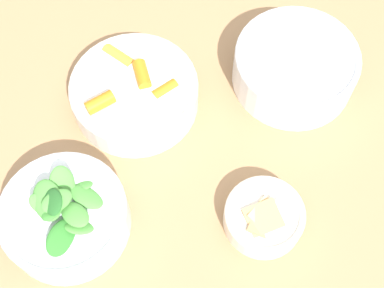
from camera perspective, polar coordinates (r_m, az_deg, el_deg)
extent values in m
plane|color=brown|center=(1.53, 2.75, -11.53)|extent=(10.00, 10.00, 0.00)
cube|color=#99724C|center=(0.86, 4.82, 1.26)|extent=(1.30, 0.97, 0.03)
cube|color=olive|center=(1.51, -17.35, 11.98)|extent=(0.06, 0.06, 0.71)
cylinder|color=silver|center=(0.85, -6.10, 5.28)|extent=(0.20, 0.20, 0.05)
torus|color=silver|center=(0.83, -6.27, 6.20)|extent=(0.20, 0.20, 0.01)
cylinder|color=orange|center=(0.83, -2.87, 5.66)|extent=(0.04, 0.05, 0.02)
cylinder|color=orange|center=(0.86, -4.57, 8.89)|extent=(0.04, 0.06, 0.02)
cylinder|color=orange|center=(0.87, -7.82, 9.09)|extent=(0.06, 0.05, 0.02)
cylinder|color=orange|center=(0.83, -5.36, 7.40)|extent=(0.04, 0.05, 0.02)
cylinder|color=orange|center=(0.81, -9.78, 4.38)|extent=(0.05, 0.05, 0.02)
cylinder|color=silver|center=(0.77, -13.30, -7.68)|extent=(0.18, 0.18, 0.06)
torus|color=silver|center=(0.75, -13.76, -6.95)|extent=(0.18, 0.18, 0.01)
ellipsoid|color=#4C933D|center=(0.74, -15.62, -6.22)|extent=(0.04, 0.04, 0.03)
ellipsoid|color=#4C933D|center=(0.76, -11.74, -4.11)|extent=(0.05, 0.04, 0.04)
ellipsoid|color=#4C933D|center=(0.72, -12.36, -7.36)|extent=(0.06, 0.05, 0.02)
ellipsoid|color=#4C933D|center=(0.73, -11.91, -8.68)|extent=(0.05, 0.04, 0.03)
ellipsoid|color=#4C933D|center=(0.73, -15.15, -5.80)|extent=(0.06, 0.07, 0.02)
ellipsoid|color=#4C933D|center=(0.74, -13.67, -4.27)|extent=(0.05, 0.06, 0.05)
ellipsoid|color=#2D7028|center=(0.73, -13.75, -9.65)|extent=(0.05, 0.06, 0.03)
ellipsoid|color=#235B23|center=(0.72, -14.60, -6.00)|extent=(0.04, 0.05, 0.02)
ellipsoid|color=#4C933D|center=(0.72, -14.23, -5.90)|extent=(0.05, 0.05, 0.02)
ellipsoid|color=#4C933D|center=(0.74, -11.21, -5.52)|extent=(0.06, 0.05, 0.03)
ellipsoid|color=#3D8433|center=(0.72, -14.54, -6.70)|extent=(0.04, 0.05, 0.02)
cylinder|color=silver|center=(0.88, 10.88, 7.98)|extent=(0.20, 0.20, 0.06)
torus|color=silver|center=(0.85, 11.25, 9.21)|extent=(0.20, 0.20, 0.01)
cylinder|color=#936042|center=(0.89, 10.77, 7.60)|extent=(0.18, 0.18, 0.04)
ellipsoid|color=#8E5B3D|center=(0.88, 10.19, 9.79)|extent=(0.01, 0.01, 0.01)
ellipsoid|color=#8E5B3D|center=(0.89, 10.99, 10.58)|extent=(0.01, 0.01, 0.01)
ellipsoid|color=#A36B4C|center=(0.86, 12.71, 7.20)|extent=(0.01, 0.01, 0.01)
ellipsoid|color=#A36B4C|center=(0.85, 12.26, 6.55)|extent=(0.01, 0.01, 0.01)
ellipsoid|color=#8E5B3D|center=(0.89, 7.68, 11.15)|extent=(0.01, 0.01, 0.01)
ellipsoid|color=#8E5B3D|center=(0.85, 8.39, 7.58)|extent=(0.01, 0.01, 0.01)
ellipsoid|color=#AD7551|center=(0.90, 12.29, 10.94)|extent=(0.01, 0.01, 0.01)
ellipsoid|color=#AD7551|center=(0.86, 10.96, 7.36)|extent=(0.01, 0.01, 0.01)
ellipsoid|color=#A36B4C|center=(0.88, 9.67, 9.61)|extent=(0.01, 0.01, 0.01)
cylinder|color=tan|center=(0.85, 6.21, 8.67)|extent=(0.03, 0.03, 0.01)
cylinder|color=#E0A88E|center=(0.91, 11.11, 12.54)|extent=(0.03, 0.03, 0.01)
cylinder|color=tan|center=(0.85, 14.35, 6.47)|extent=(0.03, 0.03, 0.01)
cylinder|color=#E0A88E|center=(0.83, 9.66, 5.47)|extent=(0.03, 0.03, 0.01)
cylinder|color=beige|center=(0.85, 10.78, 6.93)|extent=(0.03, 0.03, 0.01)
cylinder|color=silver|center=(0.77, 7.65, -7.78)|extent=(0.11, 0.11, 0.03)
torus|color=silver|center=(0.75, 7.80, -7.35)|extent=(0.11, 0.11, 0.01)
cube|color=tan|center=(0.76, 7.05, -7.92)|extent=(0.04, 0.04, 0.02)
cube|color=tan|center=(0.76, 8.08, -8.26)|extent=(0.06, 0.07, 0.03)
cube|color=tan|center=(0.77, 7.75, -5.20)|extent=(0.04, 0.05, 0.01)
cube|color=tan|center=(0.76, 7.84, -7.46)|extent=(0.05, 0.05, 0.02)
cube|color=tan|center=(0.75, 7.62, -7.80)|extent=(0.06, 0.06, 0.01)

